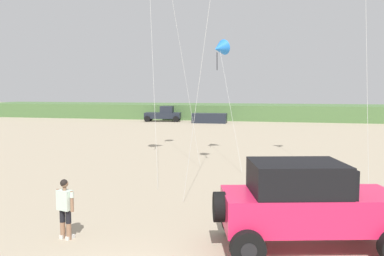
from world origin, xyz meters
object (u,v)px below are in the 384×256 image
object	(u,v)px
person_watching	(65,206)
distant_pickup	(164,114)
distant_sedan	(210,118)
kite_white_parafoil	(220,48)
jeep	(307,203)

from	to	relation	value
person_watching	distant_pickup	world-z (taller)	distant_pickup
distant_sedan	kite_white_parafoil	xyz separation A→B (m)	(5.20, -24.67, 5.95)
jeep	person_watching	size ratio (longest dim) A/B	3.01
jeep	distant_sedan	xyz separation A→B (m)	(-9.68, 38.21, -0.60)
person_watching	kite_white_parafoil	xyz separation A→B (m)	(1.91, 14.36, 5.61)
distant_pickup	kite_white_parafoil	xyz separation A→B (m)	(11.46, -25.91, 5.61)
jeep	kite_white_parafoil	xyz separation A→B (m)	(-4.48, 13.54, 5.35)
person_watching	distant_pickup	xyz separation A→B (m)	(-9.55, 40.26, 0.00)
person_watching	distant_sedan	world-z (taller)	person_watching
jeep	distant_sedan	world-z (taller)	jeep
kite_white_parafoil	person_watching	bearing A→B (deg)	-97.60
distant_sedan	kite_white_parafoil	world-z (taller)	kite_white_parafoil
distant_pickup	kite_white_parafoil	bearing A→B (deg)	-66.13
jeep	distant_pickup	size ratio (longest dim) A/B	1.04
jeep	distant_sedan	distance (m)	39.42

